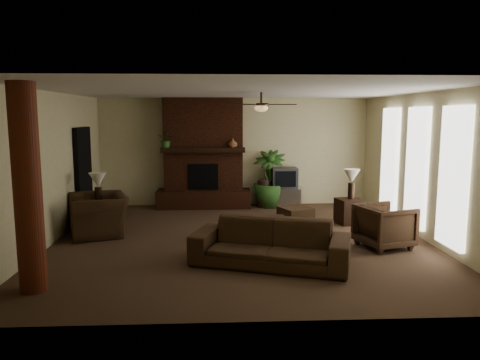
{
  "coord_description": "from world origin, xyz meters",
  "views": [
    {
      "loc": [
        -0.44,
        -8.45,
        2.37
      ],
      "look_at": [
        0.0,
        0.4,
        1.1
      ],
      "focal_mm": 34.03,
      "sensor_mm": 36.0,
      "label": 1
    }
  ],
  "objects": [
    {
      "name": "ottoman",
      "position": [
        1.23,
        1.08,
        0.2
      ],
      "size": [
        0.79,
        0.79,
        0.4
      ],
      "primitive_type": "cube",
      "rotation": [
        0.0,
        0.0,
        0.4
      ],
      "color": "#3D2A1A",
      "rests_on": "ground"
    },
    {
      "name": "book_b",
      "position": [
        0.47,
        -0.12,
        0.58
      ],
      "size": [
        0.21,
        0.06,
        0.29
      ],
      "primitive_type": "imported",
      "rotation": [
        0.0,
        0.0,
        -0.2
      ],
      "color": "#999999",
      "rests_on": "coffee_table"
    },
    {
      "name": "mantel_vase",
      "position": [
        -0.05,
        2.95,
        1.67
      ],
      "size": [
        0.26,
        0.27,
        0.22
      ],
      "primitive_type": "imported",
      "rotation": [
        0.0,
        0.0,
        0.21
      ],
      "color": "brown",
      "rests_on": "fireplace"
    },
    {
      "name": "side_table_left",
      "position": [
        -2.86,
        0.92,
        0.28
      ],
      "size": [
        0.58,
        0.58,
        0.55
      ],
      "primitive_type": "cube",
      "rotation": [
        0.0,
        0.0,
        -0.17
      ],
      "color": "black",
      "rests_on": "ground"
    },
    {
      "name": "log_column",
      "position": [
        -2.95,
        -2.4,
        1.4
      ],
      "size": [
        0.36,
        0.36,
        2.8
      ],
      "primitive_type": "cylinder",
      "color": "maroon",
      "rests_on": "ground"
    },
    {
      "name": "book_a",
      "position": [
        0.05,
        -0.01,
        0.57
      ],
      "size": [
        0.22,
        0.06,
        0.29
      ],
      "primitive_type": "imported",
      "rotation": [
        0.0,
        0.0,
        0.16
      ],
      "color": "#999999",
      "rests_on": "coffee_table"
    },
    {
      "name": "doorway",
      "position": [
        -3.44,
        1.8,
        1.05
      ],
      "size": [
        0.1,
        1.0,
        2.1
      ],
      "primitive_type": "cube",
      "color": "black",
      "rests_on": "ground"
    },
    {
      "name": "lamp_left",
      "position": [
        -2.9,
        0.9,
        1.0
      ],
      "size": [
        0.45,
        0.45,
        0.65
      ],
      "color": "black",
      "rests_on": "side_table_left"
    },
    {
      "name": "ceiling_fan",
      "position": [
        0.4,
        0.3,
        2.53
      ],
      "size": [
        1.35,
        1.35,
        0.37
      ],
      "color": "black",
      "rests_on": "ceiling"
    },
    {
      "name": "lamp_right",
      "position": [
        2.48,
        1.24,
        1.0
      ],
      "size": [
        0.38,
        0.38,
        0.65
      ],
      "color": "black",
      "rests_on": "side_table_right"
    },
    {
      "name": "armchair_left",
      "position": [
        -2.82,
        0.55,
        0.53
      ],
      "size": [
        1.17,
        1.42,
        1.07
      ],
      "primitive_type": "imported",
      "rotation": [
        0.0,
        0.0,
        -1.22
      ],
      "color": "#3D2A1A",
      "rests_on": "ground"
    },
    {
      "name": "fireplace",
      "position": [
        -0.8,
        3.22,
        1.16
      ],
      "size": [
        2.4,
        0.7,
        2.8
      ],
      "color": "#431F12",
      "rests_on": "ground"
    },
    {
      "name": "tv_stand",
      "position": [
        1.31,
        3.15,
        0.25
      ],
      "size": [
        0.94,
        0.67,
        0.5
      ],
      "primitive_type": "cube",
      "rotation": [
        0.0,
        0.0,
        -0.22
      ],
      "color": "silver",
      "rests_on": "ground"
    },
    {
      "name": "floor_vase",
      "position": [
        0.76,
        3.09,
        0.43
      ],
      "size": [
        0.34,
        0.34,
        0.77
      ],
      "color": "#33211C",
      "rests_on": "ground"
    },
    {
      "name": "side_table_right",
      "position": [
        2.44,
        1.2,
        0.28
      ],
      "size": [
        0.59,
        0.59,
        0.55
      ],
      "primitive_type": "cube",
      "rotation": [
        0.0,
        0.0,
        0.21
      ],
      "color": "black",
      "rests_on": "ground"
    },
    {
      "name": "windows",
      "position": [
        3.45,
        0.2,
        1.35
      ],
      "size": [
        0.08,
        3.65,
        2.35
      ],
      "color": "white",
      "rests_on": "ground"
    },
    {
      "name": "tv",
      "position": [
        1.29,
        3.14,
        0.76
      ],
      "size": [
        0.66,
        0.54,
        0.52
      ],
      "color": "#3B3B3D",
      "rests_on": "tv_stand"
    },
    {
      "name": "sofa",
      "position": [
        0.39,
        -1.5,
        0.48
      ],
      "size": [
        2.56,
        1.46,
        0.96
      ],
      "primitive_type": "imported",
      "rotation": [
        0.0,
        0.0,
        -0.32
      ],
      "color": "#3D2A1A",
      "rests_on": "ground"
    },
    {
      "name": "room_shell",
      "position": [
        0.0,
        0.0,
        1.4
      ],
      "size": [
        7.0,
        7.0,
        7.0
      ],
      "color": "#503928",
      "rests_on": "ground"
    },
    {
      "name": "coffee_table",
      "position": [
        0.25,
        -0.07,
        0.37
      ],
      "size": [
        1.2,
        0.7,
        0.43
      ],
      "color": "black",
      "rests_on": "ground"
    },
    {
      "name": "mantel_plant",
      "position": [
        -1.71,
        2.95,
        1.72
      ],
      "size": [
        0.47,
        0.5,
        0.33
      ],
      "primitive_type": "imported",
      "rotation": [
        0.0,
        0.0,
        -0.24
      ],
      "color": "#325C25",
      "rests_on": "fireplace"
    },
    {
      "name": "floor_plant",
      "position": [
        0.89,
        3.15,
        0.41
      ],
      "size": [
        1.22,
        1.64,
        0.82
      ],
      "primitive_type": "imported",
      "rotation": [
        0.0,
        0.0,
        -0.3
      ],
      "color": "#325C25",
      "rests_on": "ground"
    },
    {
      "name": "armchair_right",
      "position": [
        2.55,
        -0.63,
        0.43
      ],
      "size": [
        1.0,
        1.04,
        0.86
      ],
      "primitive_type": "imported",
      "rotation": [
        0.0,
        0.0,
        1.89
      ],
      "color": "#3D2A1A",
      "rests_on": "ground"
    }
  ]
}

